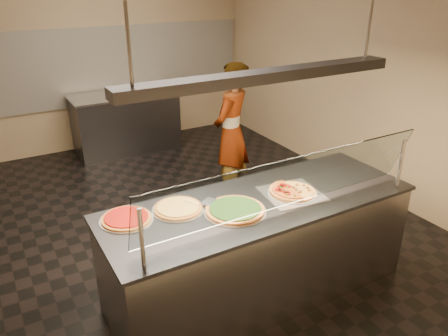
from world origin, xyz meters
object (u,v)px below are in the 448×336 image
pizza_tomato (126,218)px  worker (231,133)px  prep_table (126,122)px  heat_lamp_housing (265,76)px  sneeze_guard (288,184)px  pizza_cheese (178,208)px  half_pizza_sausage (301,188)px  half_pizza_pepperoni (283,193)px  serving_counter (259,248)px  pizza_spatula (199,202)px  pizza_spinach (235,209)px  perforated_tray (292,193)px

pizza_tomato → worker: 2.33m
prep_table → heat_lamp_housing: 4.23m
sneeze_guard → pizza_cheese: bearing=140.2°
half_pizza_sausage → half_pizza_pepperoni: bearing=179.0°
pizza_cheese → prep_table: 3.87m
pizza_tomato → half_pizza_pepperoni: bearing=-12.5°
sneeze_guard → worker: size_ratio=1.40×
serving_counter → half_pizza_pepperoni: bearing=-10.2°
heat_lamp_housing → pizza_tomato: bearing=167.0°
serving_counter → pizza_spatula: bearing=160.1°
sneeze_guard → pizza_spinach: bearing=134.0°
perforated_tray → heat_lamp_housing: (-0.29, 0.04, 1.01)m
sneeze_guard → pizza_tomato: size_ratio=5.97×
pizza_tomato → pizza_spatula: size_ratio=1.53×
half_pizza_pepperoni → perforated_tray: bearing=-1.0°
serving_counter → half_pizza_pepperoni: 0.54m
sneeze_guard → perforated_tray: sneeze_guard is taller
pizza_spinach → prep_table: bearing=84.2°
sneeze_guard → heat_lamp_housing: bearing=90.0°
worker → heat_lamp_housing: bearing=31.8°
heat_lamp_housing → pizza_cheese: bearing=163.0°
serving_counter → half_pizza_sausage: (0.39, -0.04, 0.49)m
pizza_tomato → prep_table: pizza_tomato is taller
half_pizza_sausage → pizza_cheese: half_pizza_sausage is taller
pizza_tomato → prep_table: (1.18, 3.72, -0.48)m
serving_counter → pizza_cheese: (-0.65, 0.20, 0.48)m
pizza_cheese → pizza_tomato: 0.41m
serving_counter → perforated_tray: size_ratio=5.01×
pizza_cheese → pizza_spatula: size_ratio=1.56×
serving_counter → heat_lamp_housing: 1.48m
half_pizza_pepperoni → pizza_tomato: size_ratio=1.02×
serving_counter → sneeze_guard: 0.83m
pizza_tomato → pizza_spatula: (0.58, -0.07, 0.01)m
serving_counter → prep_table: bearing=88.2°
half_pizza_pepperoni → pizza_tomato: bearing=167.5°
half_pizza_sausage → heat_lamp_housing: heat_lamp_housing is taller
half_pizza_pepperoni → half_pizza_sausage: bearing=-1.0°
pizza_spinach → pizza_tomato: bearing=159.1°
perforated_tray → prep_table: perforated_tray is taller
serving_counter → sneeze_guard: bearing=-90.0°
perforated_tray → pizza_cheese: bearing=165.9°
half_pizza_pepperoni → half_pizza_sausage: half_pizza_pepperoni is taller
pizza_spinach → pizza_tomato: pizza_spinach is taller
half_pizza_pepperoni → prep_table: 4.03m
perforated_tray → pizza_spatula: pizza_spatula is taller
pizza_spatula → prep_table: 3.87m
half_pizza_sausage → prep_table: half_pizza_sausage is taller
pizza_cheese → heat_lamp_housing: bearing=-17.0°
half_pizza_sausage → pizza_cheese: 1.07m
sneeze_guard → worker: 2.22m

